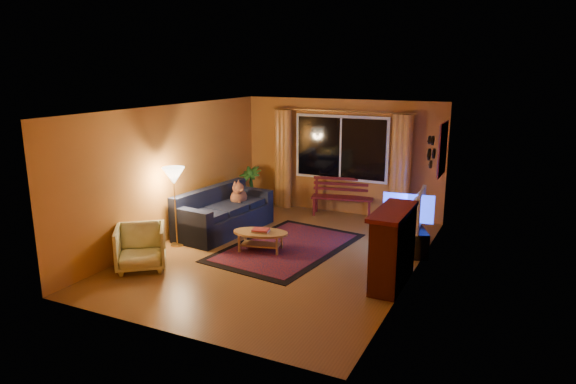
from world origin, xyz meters
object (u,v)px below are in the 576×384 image
at_px(bench, 342,207).
at_px(floor_lamp, 175,207).
at_px(coffee_table, 261,241).
at_px(sofa, 224,211).
at_px(armchair, 141,245).
at_px(tv_console, 412,238).

xyz_separation_m(bench, floor_lamp, (-2.05, -3.14, 0.52)).
height_order(floor_lamp, coffee_table, floor_lamp).
height_order(sofa, floor_lamp, floor_lamp).
bearing_deg(floor_lamp, sofa, 71.49).
distance_m(sofa, armchair, 2.19).
xyz_separation_m(sofa, armchair, (-0.19, -2.18, -0.04)).
height_order(armchair, coffee_table, armchair).
distance_m(bench, sofa, 2.70).
relative_size(armchair, floor_lamp, 0.54).
bearing_deg(coffee_table, armchair, -131.55).
bearing_deg(armchair, bench, 28.35).
bearing_deg(floor_lamp, bench, 56.94).
height_order(sofa, coffee_table, sofa).
height_order(sofa, armchair, sofa).
relative_size(bench, tv_console, 1.25).
distance_m(sofa, tv_console, 3.60).
relative_size(floor_lamp, coffee_table, 1.46).
height_order(bench, floor_lamp, floor_lamp).
relative_size(floor_lamp, tv_console, 1.36).
xyz_separation_m(armchair, tv_console, (3.75, 2.73, -0.17)).
bearing_deg(bench, tv_console, -52.03).
bearing_deg(bench, sofa, -141.53).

